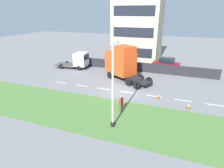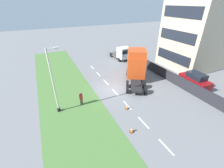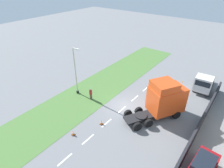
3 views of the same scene
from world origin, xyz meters
name	(u,v)px [view 2 (image 2 of 3)]	position (x,y,z in m)	size (l,w,h in m)	color
ground_plane	(113,90)	(0.00, 0.00, 0.00)	(120.00, 120.00, 0.00)	slate
grass_verge	(69,101)	(-6.00, 0.00, 0.01)	(7.00, 44.00, 0.01)	#4C7538
lane_markings	(115,92)	(0.00, -0.70, 0.00)	(0.16, 21.00, 0.00)	white
boundary_wall	(164,73)	(9.00, 0.00, 0.75)	(0.25, 24.00, 1.51)	#232328
building_block	(196,33)	(16.84, 2.05, 6.01)	(8.78, 8.43, 13.11)	#C1B293
lorry_cab	(136,65)	(4.57, 1.51, 2.42)	(5.85, 7.39, 4.95)	black
flatbed_truck	(123,53)	(7.03, 10.00, 1.45)	(2.69, 5.83, 2.74)	silver
parked_car	(195,80)	(10.74, -4.20, 1.05)	(2.14, 4.43, 2.18)	maroon
lamp_post	(54,86)	(-7.38, -1.51, 3.25)	(1.30, 0.36, 7.13)	black
pedestrian	(81,99)	(-4.82, -1.43, 0.83)	(0.39, 0.39, 1.70)	brown
traffic_cone_lead	(127,107)	(-0.35, -4.43, 0.28)	(0.36, 0.36, 0.58)	black
traffic_cone_trailing	(132,130)	(-1.73, -7.63, 0.28)	(0.36, 0.36, 0.58)	black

